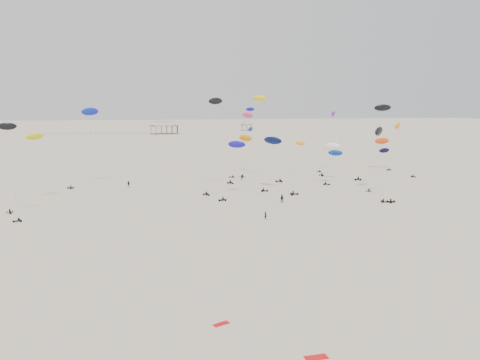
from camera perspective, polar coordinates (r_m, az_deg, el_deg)
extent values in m
plane|color=beige|center=(212.83, -5.52, 3.01)|extent=(900.00, 900.00, 0.00)
cube|color=brown|center=(361.23, -9.25, 6.54)|extent=(21.00, 13.00, 0.30)
cube|color=silver|center=(361.15, -9.26, 6.82)|extent=(14.00, 8.40, 3.20)
cube|color=#B2B2AD|center=(361.08, -9.27, 7.09)|extent=(15.00, 9.00, 0.30)
cube|color=brown|center=(398.92, 0.82, 6.78)|extent=(9.00, 7.00, 0.30)
cube|color=silver|center=(398.86, 0.82, 6.97)|extent=(5.60, 4.20, 2.40)
cube|color=#B2B2AD|center=(398.80, 0.82, 7.17)|extent=(6.00, 4.50, 0.30)
cube|color=black|center=(364.02, -17.48, 5.51)|extent=(80.00, 0.10, 0.10)
cylinder|color=gray|center=(116.85, -24.94, 0.74)|extent=(0.03, 0.03, 19.17)
ellipsoid|color=#D1D812|center=(121.68, -23.75, 4.88)|extent=(4.71, 4.36, 2.20)
cylinder|color=gray|center=(155.84, 0.80, 4.66)|extent=(0.03, 0.03, 24.39)
ellipsoid|color=#160DB0|center=(162.03, 1.25, 8.62)|extent=(3.31, 1.84, 1.56)
cylinder|color=gray|center=(104.26, -26.00, 0.64)|extent=(0.03, 0.03, 18.07)
ellipsoid|color=black|center=(105.16, -26.53, 5.88)|extent=(3.78, 1.87, 1.81)
cylinder|color=gray|center=(157.11, 8.65, 2.53)|extent=(0.03, 0.03, 13.16)
ellipsoid|color=#FFAB15|center=(160.01, 7.39, 4.47)|extent=(3.64, 3.22, 1.75)
cylinder|color=gray|center=(123.67, -3.53, 4.00)|extent=(0.03, 0.03, 24.47)
ellipsoid|color=black|center=(127.66, -3.01, 9.59)|extent=(4.55, 3.14, 2.11)
cylinder|color=gray|center=(164.87, 10.49, 4.46)|extent=(0.03, 0.03, 19.57)
ellipsoid|color=#6D1A91|center=(166.93, 11.30, 7.92)|extent=(3.34, 4.36, 2.04)
cylinder|color=gray|center=(139.22, -0.22, 2.35)|extent=(0.03, 0.03, 13.22)
ellipsoid|color=orange|center=(140.94, 0.68, 5.15)|extent=(4.52, 4.85, 2.39)
cylinder|color=gray|center=(121.95, 17.56, 0.56)|extent=(0.03, 0.03, 15.14)
ellipsoid|color=#080438|center=(126.74, 17.18, 3.46)|extent=(3.30, 1.75, 1.57)
cylinder|color=gray|center=(165.06, 19.46, 3.34)|extent=(0.03, 0.03, 19.70)
ellipsoid|color=orange|center=(170.76, 18.67, 6.29)|extent=(5.07, 5.70, 2.77)
cylinder|color=gray|center=(142.19, 3.60, 4.88)|extent=(0.03, 0.03, 24.67)
ellipsoid|color=yellow|center=(144.42, 2.42, 9.91)|extent=(4.49, 4.49, 2.24)
cylinder|color=gray|center=(138.83, -18.89, 3.45)|extent=(0.03, 0.03, 20.96)
ellipsoid|color=#0E20B8|center=(140.37, -17.83, 7.95)|extent=(5.38, 4.56, 2.58)
cylinder|color=gray|center=(127.65, 2.12, 2.50)|extent=(0.03, 0.03, 16.86)
ellipsoid|color=#0D1EB4|center=(130.08, 1.29, 6.21)|extent=(2.39, 2.87, 1.37)
cylinder|color=gray|center=(116.37, -1.27, 0.96)|extent=(0.03, 0.03, 14.15)
ellipsoid|color=#170EB9|center=(119.17, -0.40, 4.38)|extent=(4.91, 3.40, 2.28)
cylinder|color=gray|center=(173.87, 17.28, 2.81)|extent=(0.03, 0.03, 9.48)
ellipsoid|color=#DD440B|center=(174.96, 16.90, 4.59)|extent=(5.48, 2.10, 2.71)
cylinder|color=gray|center=(137.98, 10.83, 1.69)|extent=(0.03, 0.03, 9.84)
ellipsoid|color=white|center=(138.24, 11.18, 4.06)|extent=(4.85, 4.07, 2.32)
cylinder|color=gray|center=(123.42, 16.79, 1.68)|extent=(0.03, 0.03, 20.82)
ellipsoid|color=black|center=(130.05, 16.56, 5.72)|extent=(5.13, 5.43, 2.71)
cylinder|color=gray|center=(131.45, 16.22, 3.54)|extent=(0.03, 0.03, 21.61)
ellipsoid|color=black|center=(133.61, 17.00, 8.43)|extent=(4.86, 2.41, 2.36)
cylinder|color=gray|center=(151.09, -0.01, 4.12)|extent=(0.03, 0.03, 19.99)
ellipsoid|color=#E93686|center=(153.84, 0.95, 7.92)|extent=(4.24, 5.24, 2.46)
cylinder|color=gray|center=(124.30, 5.28, 1.52)|extent=(0.03, 0.03, 15.01)
ellipsoid|color=#050E41|center=(127.26, 4.01, 4.83)|extent=(5.74, 6.01, 2.82)
cylinder|color=gray|center=(148.14, 12.85, 1.62)|extent=(0.03, 0.03, 9.68)
ellipsoid|color=navy|center=(147.95, 11.56, 3.27)|extent=(4.75, 3.69, 2.23)
imported|color=black|center=(96.64, 3.12, -4.77)|extent=(0.78, 0.83, 1.89)
imported|color=black|center=(112.42, 5.14, -2.76)|extent=(1.30, 1.21, 2.31)
imported|color=black|center=(135.88, -13.42, -0.86)|extent=(1.37, 0.85, 2.19)
imported|color=black|center=(145.03, 0.23, 0.04)|extent=(0.84, 0.82, 1.93)
cube|color=red|center=(47.51, 9.27, -20.62)|extent=(2.25, 1.03, 0.08)
cube|color=#BA0D0B|center=(52.95, -2.30, -17.16)|extent=(1.93, 1.35, 0.07)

